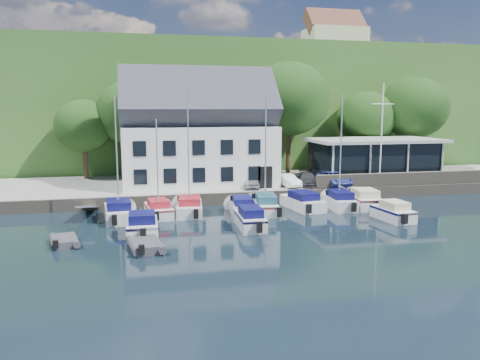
{
  "coord_description": "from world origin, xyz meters",
  "views": [
    {
      "loc": [
        -12.72,
        -27.71,
        8.19
      ],
      "look_at": [
        -4.6,
        9.0,
        2.39
      ],
      "focal_mm": 35.0,
      "sensor_mm": 36.0,
      "label": 1
    }
  ],
  "objects": [
    {
      "name": "boat_r2_0",
      "position": [
        -12.55,
        2.4,
        0.78
      ],
      "size": [
        2.21,
        5.28,
        1.56
      ],
      "primitive_type": null,
      "rotation": [
        0.0,
        0.0,
        -0.01
      ],
      "color": "silver",
      "rests_on": "ground"
    },
    {
      "name": "boat_r1_4",
      "position": [
        -2.96,
        7.22,
        4.51
      ],
      "size": [
        2.96,
        6.74,
        9.03
      ],
      "primitive_type": null,
      "rotation": [
        0.0,
        0.0,
        -0.17
      ],
      "color": "silver",
      "rests_on": "ground"
    },
    {
      "name": "car_dgrey",
      "position": [
        2.81,
        13.27,
        1.6
      ],
      "size": [
        2.79,
        4.42,
        1.19
      ],
      "primitive_type": "imported",
      "rotation": [
        0.0,
        0.0,
        -0.29
      ],
      "color": "#323137",
      "rests_on": "quay"
    },
    {
      "name": "boat_r1_3",
      "position": [
        -4.84,
        7.23,
        0.69
      ],
      "size": [
        2.46,
        6.31,
        1.37
      ],
      "primitive_type": null,
      "rotation": [
        0.0,
        0.0,
        -0.11
      ],
      "color": "silver",
      "rests_on": "ground"
    },
    {
      "name": "seawall",
      "position": [
        12.0,
        11.4,
        1.6
      ],
      "size": [
        18.0,
        0.5,
        1.2
      ],
      "primitive_type": "cube",
      "color": "#635B4F",
      "rests_on": "quay"
    },
    {
      "name": "tree_5",
      "position": [
        18.81,
        21.42,
        6.38
      ],
      "size": [
        7.87,
        7.87,
        10.76
      ],
      "primitive_type": null,
      "color": "#193510",
      "rests_on": "quay"
    },
    {
      "name": "car_white",
      "position": [
        0.77,
        13.07,
        1.59
      ],
      "size": [
        1.92,
        3.74,
        1.17
      ],
      "primitive_type": "imported",
      "rotation": [
        0.0,
        0.0,
        0.2
      ],
      "color": "white",
      "rests_on": "quay"
    },
    {
      "name": "dinghy_1",
      "position": [
        -12.42,
        -0.83,
        0.37
      ],
      "size": [
        2.4,
        3.47,
        0.75
      ],
      "primitive_type": null,
      "rotation": [
        0.0,
        0.0,
        0.16
      ],
      "color": "#39383D",
      "rests_on": "ground"
    },
    {
      "name": "boat_r1_0",
      "position": [
        -14.17,
        7.2,
        4.65
      ],
      "size": [
        2.71,
        6.63,
        9.29
      ],
      "primitive_type": null,
      "rotation": [
        0.0,
        0.0,
        0.09
      ],
      "color": "silver",
      "rests_on": "ground"
    },
    {
      "name": "car_blue",
      "position": [
        5.18,
        12.67,
        1.7
      ],
      "size": [
        2.01,
        4.25,
        1.41
      ],
      "primitive_type": "imported",
      "rotation": [
        0.0,
        0.0,
        0.09
      ],
      "color": "#2F3D92",
      "rests_on": "quay"
    },
    {
      "name": "boat_r1_6",
      "position": [
        3.44,
        7.47,
        4.56
      ],
      "size": [
        2.45,
        6.28,
        9.13
      ],
      "primitive_type": null,
      "rotation": [
        0.0,
        0.0,
        -0.08
      ],
      "color": "silver",
      "rests_on": "ground"
    },
    {
      "name": "harbor_building",
      "position": [
        -7.0,
        16.5,
        5.35
      ],
      "size": [
        14.4,
        8.2,
        8.7
      ],
      "primitive_type": null,
      "color": "white",
      "rests_on": "quay"
    },
    {
      "name": "boat_r1_7",
      "position": [
        5.61,
        7.45,
        0.78
      ],
      "size": [
        2.71,
        6.06,
        1.56
      ],
      "primitive_type": null,
      "rotation": [
        0.0,
        0.0,
        -0.08
      ],
      "color": "silver",
      "rests_on": "ground"
    },
    {
      "name": "car_silver",
      "position": [
        -2.74,
        13.09,
        1.57
      ],
      "size": [
        1.64,
        3.47,
        1.15
      ],
      "primitive_type": "imported",
      "rotation": [
        0.0,
        0.0,
        -0.09
      ],
      "color": "#BBBCC1",
      "rests_on": "quay"
    },
    {
      "name": "boat_r2_4",
      "position": [
        5.57,
        2.74,
        0.73
      ],
      "size": [
        2.36,
        5.17,
        1.46
      ],
      "primitive_type": null,
      "rotation": [
        0.0,
        0.0,
        0.11
      ],
      "color": "silver",
      "rests_on": "ground"
    },
    {
      "name": "tree_1",
      "position": [
        -13.16,
        22.12,
        5.99
      ],
      "size": [
        7.3,
        7.3,
        9.97
      ],
      "primitive_type": null,
      "color": "#193510",
      "rests_on": "quay"
    },
    {
      "name": "tree_4",
      "position": [
        13.18,
        22.15,
        5.55
      ],
      "size": [
        6.66,
        6.66,
        9.1
      ],
      "primitive_type": null,
      "color": "#193510",
      "rests_on": "quay"
    },
    {
      "name": "hillside",
      "position": [
        0.0,
        62.0,
        8.0
      ],
      "size": [
        160.0,
        75.0,
        16.0
      ],
      "primitive_type": "cube",
      "color": "#2A5620",
      "rests_on": "ground"
    },
    {
      "name": "ground",
      "position": [
        0.0,
        0.0,
        0.0
      ],
      "size": [
        180.0,
        180.0,
        0.0
      ],
      "primitive_type": "plane",
      "color": "black",
      "rests_on": "ground"
    },
    {
      "name": "tree_3",
      "position": [
        3.68,
        21.66,
        7.1
      ],
      "size": [
        8.92,
        8.92,
        12.19
      ],
      "primitive_type": null,
      "color": "#193510",
      "rests_on": "quay"
    },
    {
      "name": "boat_r1_5",
      "position": [
        0.41,
        7.9,
        0.73
      ],
      "size": [
        3.13,
        6.86,
        1.46
      ],
      "primitive_type": null,
      "rotation": [
        0.0,
        0.0,
        0.15
      ],
      "color": "silver",
      "rests_on": "ground"
    },
    {
      "name": "club_pavilion",
      "position": [
        11.0,
        16.0,
        3.05
      ],
      "size": [
        13.2,
        7.2,
        4.1
      ],
      "primitive_type": null,
      "color": "black",
      "rests_on": "quay"
    },
    {
      "name": "quay",
      "position": [
        0.0,
        17.5,
        0.5
      ],
      "size": [
        60.0,
        13.0,
        1.0
      ],
      "primitive_type": "cube",
      "color": "gray",
      "rests_on": "ground"
    },
    {
      "name": "gangway",
      "position": [
        -16.5,
        9.0,
        0.0
      ],
      "size": [
        1.2,
        6.0,
        1.4
      ],
      "primitive_type": null,
      "color": "silver",
      "rests_on": "ground"
    },
    {
      "name": "dinghy_0",
      "position": [
        -17.2,
        1.3,
        0.32
      ],
      "size": [
        2.23,
        3.06,
        0.64
      ],
      "primitive_type": null,
      "rotation": [
        0.0,
        0.0,
        0.23
      ],
      "color": "#39383D",
      "rests_on": "ground"
    },
    {
      "name": "field_patch",
      "position": [
        8.0,
        70.0,
        16.15
      ],
      "size": [
        50.0,
        30.0,
        0.3
      ],
      "primitive_type": "cube",
      "color": "#586733",
      "rests_on": "hillside"
    },
    {
      "name": "farmhouse",
      "position": [
        22.0,
        52.0,
        20.1
      ],
      "size": [
        10.4,
        7.0,
        8.2
      ],
      "primitive_type": null,
      "color": "#C1B895",
      "rests_on": "hillside"
    },
    {
      "name": "flagpole",
      "position": [
        9.72,
        12.28,
        5.73
      ],
      "size": [
        2.27,
        0.2,
        9.46
      ],
      "primitive_type": null,
      "color": "white",
      "rests_on": "quay"
    },
    {
      "name": "quay_face",
      "position": [
        0.0,
        11.0,
        0.5
      ],
      "size": [
        60.0,
        0.3,
        1.0
      ],
      "primitive_type": "cube",
      "color": "#635B4F",
      "rests_on": "ground"
    },
    {
      "name": "boat_r1_2",
      "position": [
        -8.89,
        7.87,
        4.35
      ],
      "size": [
        2.74,
        6.19,
        8.69
      ],
      "primitive_type": null,
      "rotation": [
        0.0,
        0.0,
        -0.11
      ],
      "color": "silver",
      "rests_on": "ground"
    },
    {
      "name": "boat_r1_1",
      "position": [
        -11.26,
        7.62,
        4.15
      ],
      "size": [
        2.49,
        5.55,
        8.31
      ],
      "primitive_type": null,
      "rotation": [
        0.0,
        0.0,
        0.12
      ],
      "color": "silver",
      "rests_on": "ground"
    },
    {
      "name": "tree_0",
      "position": [
        -17.91,
        22.2,
        5.03
      ],
      "size": [
        5.9,
        5.9,
        8.06
      ],
      "primitive_type": null,
      "color": "#193510",
      "rests_on": "quay"
    },
    {
      "name": "boat_r2_2",
      "position": [
        -5.23,
        2.91,
        0.74
      ],
      "size": [
        2.04,
        5.81,
        1.48
      ],
      "primitive_type": null,
      "rotation": [
        0.0,
        0.0,
        -0.04
      ],
      "color": "silver",
      "rests_on": "ground"
    },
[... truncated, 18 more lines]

